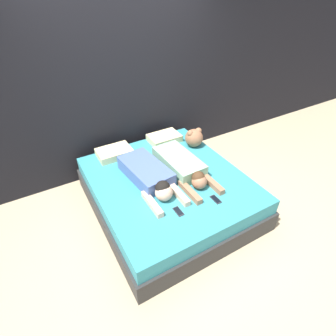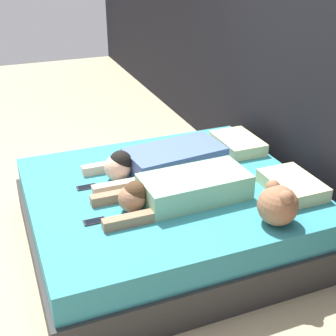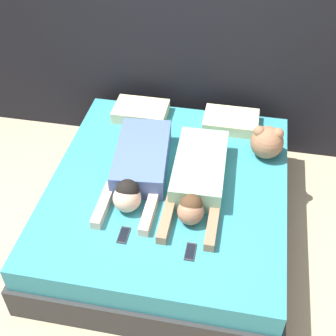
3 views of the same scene
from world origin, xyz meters
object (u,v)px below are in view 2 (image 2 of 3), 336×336
object	(u,v)px
plush_toy	(278,204)
cell_phone_right	(95,221)
bed	(168,214)
pillow_head_left	(238,143)
person_right	(181,189)
pillow_head_right	(292,185)
cell_phone_left	(87,187)
person_left	(161,161)

from	to	relation	value
plush_toy	cell_phone_right	bearing A→B (deg)	-112.13
bed	pillow_head_left	size ratio (longest dim) A/B	4.41
pillow_head_left	cell_phone_right	size ratio (longest dim) A/B	3.24
cell_phone_right	plush_toy	bearing A→B (deg)	67.87
bed	person_right	distance (m)	0.40
bed	pillow_head_right	distance (m)	0.95
pillow_head_right	person_right	xyz separation A→B (m)	(-0.18, -0.80, 0.04)
person_right	cell_phone_left	bearing A→B (deg)	-126.39
bed	cell_phone_left	xyz separation A→B (m)	(-0.20, -0.57, 0.25)
person_left	cell_phone_right	size ratio (longest dim) A/B	7.61
person_right	cell_phone_left	size ratio (longest dim) A/B	7.53
person_right	plush_toy	bearing A→B (deg)	43.49
cell_phone_right	plush_toy	distance (m)	1.18
plush_toy	pillow_head_left	bearing A→B (deg)	163.06
bed	person_left	bearing A→B (deg)	170.73
pillow_head_left	person_right	bearing A→B (deg)	-51.95
cell_phone_left	cell_phone_right	world-z (taller)	same
pillow_head_left	person_left	bearing A→B (deg)	-77.75
person_right	pillow_head_left	bearing A→B (deg)	128.05
person_right	cell_phone_left	world-z (taller)	person_right
pillow_head_right	plush_toy	distance (m)	0.47
cell_phone_left	cell_phone_right	size ratio (longest dim) A/B	1.00
pillow_head_left	person_right	size ratio (longest dim) A/B	0.43
person_left	cell_phone_right	distance (m)	0.83
bed	person_right	xyz separation A→B (m)	(0.22, 0.01, 0.33)
pillow_head_right	cell_phone_right	size ratio (longest dim) A/B	3.24
pillow_head_left	plush_toy	world-z (taller)	plush_toy
pillow_head_right	person_right	size ratio (longest dim) A/B	0.43
person_right	bed	bearing A→B (deg)	-178.14
person_left	plush_toy	xyz separation A→B (m)	(0.94, 0.43, 0.05)
pillow_head_right	person_right	bearing A→B (deg)	-102.46
pillow_head_left	cell_phone_right	distance (m)	1.57
bed	person_left	distance (m)	0.41
cell_phone_left	plush_toy	xyz separation A→B (m)	(0.91, 1.03, 0.13)
pillow_head_right	plush_toy	bearing A→B (deg)	-47.61
cell_phone_left	cell_phone_right	distance (m)	0.47
pillow_head_right	cell_phone_right	bearing A→B (deg)	-95.34
pillow_head_left	plush_toy	distance (m)	1.16
plush_toy	person_left	bearing A→B (deg)	-155.54
bed	plush_toy	distance (m)	0.93
pillow_head_right	bed	bearing A→B (deg)	-116.44
bed	person_left	xyz separation A→B (m)	(-0.23, 0.04, 0.34)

